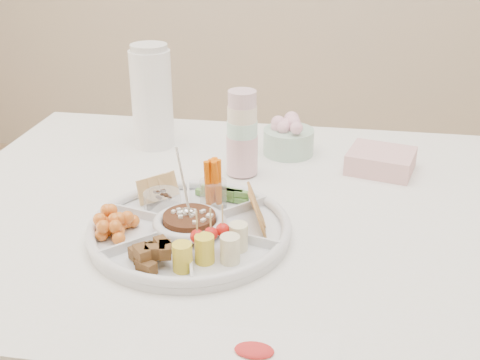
# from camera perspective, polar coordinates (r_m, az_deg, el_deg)

# --- Properties ---
(dining_table) EXTENTS (1.52, 1.02, 0.76)m
(dining_table) POSITION_cam_1_polar(r_m,az_deg,el_deg) (1.47, 4.25, -15.95)
(dining_table) COLOR white
(dining_table) RESTS_ON floor
(party_tray) EXTENTS (0.47, 0.47, 0.04)m
(party_tray) POSITION_cam_1_polar(r_m,az_deg,el_deg) (1.14, -4.80, -4.37)
(party_tray) COLOR silver
(party_tray) RESTS_ON dining_table
(bean_dip) EXTENTS (0.12, 0.12, 0.04)m
(bean_dip) POSITION_cam_1_polar(r_m,az_deg,el_deg) (1.14, -4.81, -4.04)
(bean_dip) COLOR black
(bean_dip) RESTS_ON party_tray
(tortillas) EXTENTS (0.11, 0.11, 0.05)m
(tortillas) POSITION_cam_1_polar(r_m,az_deg,el_deg) (1.14, 1.71, -3.14)
(tortillas) COLOR #B3712B
(tortillas) RESTS_ON party_tray
(carrot_cucumber) EXTENTS (0.13, 0.13, 0.10)m
(carrot_cucumber) POSITION_cam_1_polar(r_m,az_deg,el_deg) (1.23, -1.93, 0.03)
(carrot_cucumber) COLOR #EC6102
(carrot_cucumber) RESTS_ON party_tray
(pita_raisins) EXTENTS (0.13, 0.13, 0.06)m
(pita_raisins) POSITION_cam_1_polar(r_m,az_deg,el_deg) (1.23, -7.95, -1.06)
(pita_raisins) COLOR tan
(pita_raisins) RESTS_ON party_tray
(cherries) EXTENTS (0.14, 0.14, 0.04)m
(cherries) POSITION_cam_1_polar(r_m,az_deg,el_deg) (1.14, -11.36, -4.02)
(cherries) COLOR #C95F2A
(cherries) RESTS_ON party_tray
(granola_chunks) EXTENTS (0.11, 0.11, 0.04)m
(granola_chunks) POSITION_cam_1_polar(r_m,az_deg,el_deg) (1.04, -8.30, -6.89)
(granola_chunks) COLOR brown
(granola_chunks) RESTS_ON party_tray
(banana_tomato) EXTENTS (0.14, 0.14, 0.09)m
(banana_tomato) POSITION_cam_1_polar(r_m,az_deg,el_deg) (1.03, -1.11, -5.51)
(banana_tomato) COLOR #FFD566
(banana_tomato) RESTS_ON party_tray
(cup_stack) EXTENTS (0.08, 0.08, 0.20)m
(cup_stack) POSITION_cam_1_polar(r_m,az_deg,el_deg) (1.37, 0.20, 4.42)
(cup_stack) COLOR white
(cup_stack) RESTS_ON dining_table
(thermos) EXTENTS (0.12, 0.12, 0.27)m
(thermos) POSITION_cam_1_polar(r_m,az_deg,el_deg) (1.55, -8.36, 7.94)
(thermos) COLOR white
(thermos) RESTS_ON dining_table
(flower_bowl) EXTENTS (0.15, 0.15, 0.09)m
(flower_bowl) POSITION_cam_1_polar(r_m,az_deg,el_deg) (1.51, 4.63, 4.21)
(flower_bowl) COLOR #A8C7B6
(flower_bowl) RESTS_ON dining_table
(napkin_stack) EXTENTS (0.17, 0.16, 0.05)m
(napkin_stack) POSITION_cam_1_polar(r_m,az_deg,el_deg) (1.45, 13.21, 1.78)
(napkin_stack) COLOR beige
(napkin_stack) RESTS_ON dining_table
(placemat) EXTENTS (0.30, 0.12, 0.01)m
(placemat) POSITION_cam_1_polar(r_m,az_deg,el_deg) (0.88, -0.65, -15.93)
(placemat) COLOR white
(placemat) RESTS_ON dining_table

